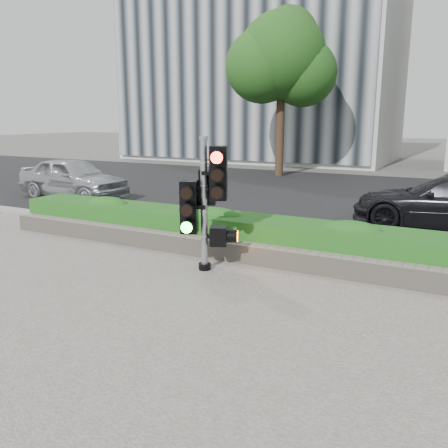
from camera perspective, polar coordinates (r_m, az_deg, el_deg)
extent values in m
plane|color=#51514C|center=(6.97, -2.27, -9.17)|extent=(120.00, 120.00, 0.00)
cube|color=#9E9389|center=(5.18, -16.93, -17.81)|extent=(16.00, 11.00, 0.03)
cube|color=black|center=(16.14, 15.75, 3.01)|extent=(60.00, 13.00, 0.02)
cube|color=gray|center=(9.67, 7.08, -2.60)|extent=(60.00, 0.25, 0.12)
cube|color=gray|center=(8.52, 4.12, -3.68)|extent=(12.00, 0.32, 0.34)
cube|color=green|center=(9.05, 5.79, -1.60)|extent=(12.00, 1.00, 0.68)
cube|color=#B7B7B2|center=(31.49, 4.80, 21.63)|extent=(16.00, 9.00, 15.00)
cylinder|color=black|center=(21.55, 6.75, 11.08)|extent=(0.36, 0.36, 4.03)
sphere|color=#234313|center=(21.69, 6.98, 19.47)|extent=(3.74, 3.74, 3.74)
sphere|color=#234313|center=(21.66, 9.52, 17.49)|extent=(2.88, 2.88, 2.88)
sphere|color=#234313|center=(21.52, 4.62, 18.42)|extent=(3.17, 3.17, 3.17)
sphere|color=#234313|center=(22.48, 7.74, 21.44)|extent=(2.59, 2.59, 2.59)
cylinder|color=black|center=(8.22, -2.34, -5.11)|extent=(0.22, 0.22, 0.11)
cylinder|color=gray|center=(7.96, -2.41, 2.12)|extent=(0.11, 0.11, 2.21)
cylinder|color=gray|center=(7.83, -2.49, 10.30)|extent=(0.14, 0.14, 0.05)
cube|color=#FF1107|center=(7.82, -0.66, 6.14)|extent=(0.37, 0.37, 0.88)
cube|color=#14E51E|center=(7.96, -4.21, 2.06)|extent=(0.37, 0.37, 0.88)
cube|color=black|center=(8.15, -1.99, 4.49)|extent=(0.37, 0.37, 0.60)
cube|color=orange|center=(8.08, -0.67, -1.44)|extent=(0.37, 0.37, 0.32)
imported|color=#B7BABE|center=(16.13, -17.70, 5.29)|extent=(3.96, 1.75, 1.32)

